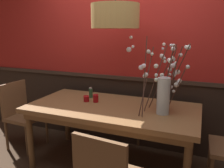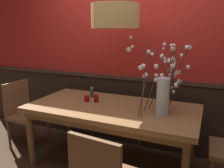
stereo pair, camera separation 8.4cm
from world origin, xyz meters
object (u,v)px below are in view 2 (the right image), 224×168
Objects in this scene: chair_head_west_end at (24,110)px; condiment_bottle at (92,93)px; chair_far_side_left at (117,101)px; chair_far_side_right at (157,107)px; candle_holder_nearer_center at (96,98)px; dining_table at (112,113)px; vase_with_blossoms at (163,87)px; candle_holder_nearer_edge at (87,98)px; pendant_lamp at (115,16)px.

chair_head_west_end is 6.75× the size of condiment_bottle.
chair_far_side_left is 0.96× the size of chair_far_side_right.
candle_holder_nearer_center is (-0.57, -0.81, 0.28)m from chair_far_side_right.
vase_with_blossoms is at bearing 1.22° from dining_table.
candle_holder_nearer_edge is (-0.12, -0.02, -0.01)m from candle_holder_nearer_center.
candle_holder_nearer_center is (0.07, -0.84, 0.29)m from chair_far_side_left.
chair_far_side_left is at bearing 83.71° from condiment_bottle.
condiment_bottle is (-0.03, 0.18, 0.03)m from candle_holder_nearer_edge.
vase_with_blossoms reaches higher than candle_holder_nearer_center.
candle_holder_nearer_center reaches higher than candle_holder_nearer_edge.
dining_table is at bearing -110.94° from chair_far_side_right.
candle_holder_nearer_center is (-0.24, 0.06, 0.13)m from dining_table.
dining_table is 2.12× the size of chair_head_west_end.
chair_head_west_end reaches higher than condiment_bottle.
chair_far_side_left is (-0.31, 0.91, -0.16)m from dining_table.
chair_far_side_right is at bearing 69.06° from dining_table.
chair_far_side_left is 0.90m from candle_holder_nearer_center.
condiment_bottle is at bearing 132.92° from candle_holder_nearer_center.
chair_far_side_left is 0.89× the size of pendant_lamp.
chair_head_west_end is at bearing -167.12° from condiment_bottle.
dining_table is 0.47m from condiment_bottle.
vase_with_blossoms is at bearing -12.27° from condiment_bottle.
chair_far_side_right is at bearing 42.16° from condiment_bottle.
chair_far_side_right reaches higher than candle_holder_nearer_center.
vase_with_blossoms is (0.24, -0.86, 0.51)m from chair_far_side_right.
vase_with_blossoms is at bearing -74.25° from chair_far_side_right.
vase_with_blossoms is at bearing 0.41° from chair_head_west_end.
chair_head_west_end is at bearing -179.94° from dining_table.
pendant_lamp is at bearing -24.83° from condiment_bottle.
chair_far_side_right is 9.92× the size of candle_holder_nearer_center.
candle_holder_nearer_edge is 0.54× the size of condiment_bottle.
pendant_lamp is (-0.31, -0.84, 1.23)m from chair_far_side_right.
candle_holder_nearer_center is 0.09× the size of pendant_lamp.
candle_holder_nearer_center is at bearing 173.16° from pendant_lamp.
condiment_bottle is (-0.15, 0.16, 0.02)m from candle_holder_nearer_center.
pendant_lamp is (0.33, -0.87, 1.25)m from chair_far_side_left.
chair_head_west_end is (-1.05, -0.91, -0.00)m from chair_far_side_left.
vase_with_blossoms is 5.89× the size of condiment_bottle.
candle_holder_nearer_edge is at bearing -129.78° from chair_far_side_right.
pendant_lamp is (0.38, -0.01, 0.96)m from candle_holder_nearer_edge.
chair_far_side_left is at bearing 40.78° from chair_head_west_end.
dining_table is at bearing 0.06° from chair_head_west_end.
candle_holder_nearer_edge is (-0.36, 0.04, 0.12)m from dining_table.
chair_far_side_left is 1.36m from vase_with_blossoms.
candle_holder_nearer_edge is (-0.93, 0.03, -0.24)m from vase_with_blossoms.
chair_far_side_right reaches higher than dining_table.
vase_with_blossoms is 8.33× the size of candle_holder_nearer_center.
candle_holder_nearer_center is 0.71× the size of condiment_bottle.
pendant_lamp is (0.26, -0.03, 0.95)m from candle_holder_nearer_center.
pendant_lamp reaches higher than chair_head_west_end.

